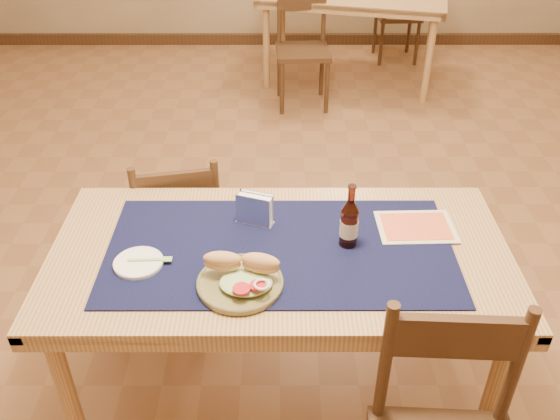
{
  "coord_description": "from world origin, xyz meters",
  "views": [
    {
      "loc": [
        -0.0,
        -2.41,
        2.04
      ],
      "look_at": [
        0.0,
        -0.7,
        0.85
      ],
      "focal_mm": 38.0,
      "sensor_mm": 36.0,
      "label": 1
    }
  ],
  "objects_px": {
    "sandwich_plate": "(242,278)",
    "napkin_holder": "(255,210)",
    "back_table": "(353,4)",
    "beer_bottle": "(349,223)",
    "main_table": "(280,268)",
    "chair_main_far": "(180,226)"
  },
  "relations": [
    {
      "from": "beer_bottle",
      "to": "main_table",
      "type": "bearing_deg",
      "value": -173.4
    },
    {
      "from": "main_table",
      "to": "napkin_holder",
      "type": "relative_size",
      "value": 10.91
    },
    {
      "from": "beer_bottle",
      "to": "sandwich_plate",
      "type": "bearing_deg",
      "value": -149.31
    },
    {
      "from": "chair_main_far",
      "to": "sandwich_plate",
      "type": "xyz_separation_m",
      "value": [
        0.33,
        -0.76,
        0.35
      ]
    },
    {
      "from": "main_table",
      "to": "chair_main_far",
      "type": "height_order",
      "value": "chair_main_far"
    },
    {
      "from": "main_table",
      "to": "sandwich_plate",
      "type": "xyz_separation_m",
      "value": [
        -0.12,
        -0.19,
        0.12
      ]
    },
    {
      "from": "chair_main_far",
      "to": "beer_bottle",
      "type": "distance_m",
      "value": 0.98
    },
    {
      "from": "chair_main_far",
      "to": "back_table",
      "type": "bearing_deg",
      "value": 68.87
    },
    {
      "from": "main_table",
      "to": "beer_bottle",
      "type": "bearing_deg",
      "value": 6.6
    },
    {
      "from": "back_table",
      "to": "beer_bottle",
      "type": "distance_m",
      "value": 3.3
    },
    {
      "from": "main_table",
      "to": "napkin_holder",
      "type": "distance_m",
      "value": 0.23
    },
    {
      "from": "sandwich_plate",
      "to": "chair_main_far",
      "type": "bearing_deg",
      "value": 113.76
    },
    {
      "from": "napkin_holder",
      "to": "chair_main_far",
      "type": "bearing_deg",
      "value": 131.0
    },
    {
      "from": "sandwich_plate",
      "to": "beer_bottle",
      "type": "distance_m",
      "value": 0.42
    },
    {
      "from": "main_table",
      "to": "chair_main_far",
      "type": "bearing_deg",
      "value": 128.46
    },
    {
      "from": "main_table",
      "to": "beer_bottle",
      "type": "distance_m",
      "value": 0.3
    },
    {
      "from": "back_table",
      "to": "chair_main_far",
      "type": "height_order",
      "value": "chair_main_far"
    },
    {
      "from": "sandwich_plate",
      "to": "napkin_holder",
      "type": "relative_size",
      "value": 1.9
    },
    {
      "from": "chair_main_far",
      "to": "beer_bottle",
      "type": "xyz_separation_m",
      "value": [
        0.69,
        -0.55,
        0.41
      ]
    },
    {
      "from": "napkin_holder",
      "to": "beer_bottle",
      "type": "bearing_deg",
      "value": -21.21
    },
    {
      "from": "sandwich_plate",
      "to": "beer_bottle",
      "type": "bearing_deg",
      "value": 30.69
    },
    {
      "from": "back_table",
      "to": "beer_bottle",
      "type": "xyz_separation_m",
      "value": [
        -0.36,
        -3.28,
        0.18
      ]
    }
  ]
}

